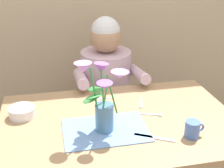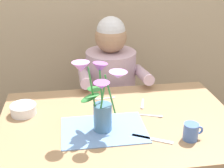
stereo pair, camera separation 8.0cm
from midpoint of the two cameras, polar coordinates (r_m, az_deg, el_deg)
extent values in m
cube|color=#9E7A56|center=(1.56, 2.76, -7.42)|extent=(1.20, 0.80, 0.04)
cylinder|color=#9E7A56|center=(2.04, -14.79, -12.27)|extent=(0.06, 0.06, 0.70)
cylinder|color=#9E7A56|center=(2.18, 15.03, -9.71)|extent=(0.06, 0.06, 0.70)
cylinder|color=#4C4C56|center=(2.36, 0.80, -10.27)|extent=(0.30, 0.30, 0.40)
cylinder|color=#BC9EB2|center=(2.14, 0.87, -0.30)|extent=(0.34, 0.34, 0.50)
sphere|color=#A37A5B|center=(2.02, 0.94, 8.77)|extent=(0.21, 0.21, 0.21)
sphere|color=silver|center=(2.01, 0.94, 9.87)|extent=(0.19, 0.19, 0.19)
cylinder|color=#BC9EB2|center=(1.94, -3.97, 1.16)|extent=(0.07, 0.33, 0.12)
cylinder|color=#BC9EB2|center=(2.00, 6.92, 1.78)|extent=(0.07, 0.33, 0.12)
cube|color=#6B93D1|center=(1.47, 0.01, -8.55)|extent=(0.40, 0.28, 0.00)
cylinder|color=teal|center=(1.43, -0.14, -6.32)|extent=(0.09, 0.09, 0.14)
cylinder|color=#388E42|center=(1.38, 1.32, -1.95)|extent=(0.05, 0.03, 0.19)
cone|color=#CC7FDB|center=(1.34, 2.87, 1.67)|extent=(0.10, 0.10, 0.03)
sphere|color=#E5D14C|center=(1.34, 2.88, 1.87)|extent=(0.02, 0.02, 0.02)
cylinder|color=#388E42|center=(1.40, -0.38, -1.23)|extent=(0.02, 0.02, 0.20)
cone|color=#A351B7|center=(1.39, -0.63, 3.00)|extent=(0.10, 0.10, 0.05)
sphere|color=#E5D14C|center=(1.38, -0.63, 3.19)|extent=(0.02, 0.02, 0.02)
cylinder|color=#388E42|center=(1.35, -2.01, -1.31)|extent=(0.04, 0.03, 0.24)
cone|color=#CC7FDB|center=(1.29, -4.06, 3.16)|extent=(0.10, 0.10, 0.05)
sphere|color=#E5D14C|center=(1.29, -4.06, 3.37)|extent=(0.02, 0.02, 0.02)
cylinder|color=#388E42|center=(1.34, -0.14, -3.00)|extent=(0.03, 0.05, 0.17)
cone|color=#A351B7|center=(1.27, -0.14, -0.35)|extent=(0.07, 0.07, 0.03)
sphere|color=#E5D14C|center=(1.27, -0.14, -0.15)|extent=(0.02, 0.02, 0.02)
ellipsoid|color=#388E42|center=(1.41, -1.81, -0.96)|extent=(0.08, 0.10, 0.04)
ellipsoid|color=#388E42|center=(1.33, -1.88, -2.36)|extent=(0.10, 0.09, 0.04)
ellipsoid|color=#388E42|center=(1.36, -2.47, -2.58)|extent=(0.10, 0.06, 0.04)
cylinder|color=white|center=(1.65, -14.88, -4.71)|extent=(0.13, 0.13, 0.05)
torus|color=white|center=(1.63, -14.98, -3.94)|extent=(0.14, 0.14, 0.01)
cube|color=silver|center=(1.42, 9.15, -10.14)|extent=(0.18, 0.11, 0.00)
cylinder|color=#476BB7|center=(1.44, 16.07, -8.59)|extent=(0.07, 0.07, 0.08)
torus|color=#476BB7|center=(1.45, 17.47, -8.28)|extent=(0.04, 0.01, 0.04)
cube|color=silver|center=(1.60, 8.44, -5.85)|extent=(0.10, 0.04, 0.00)
ellipsoid|color=silver|center=(1.60, 10.41, -5.94)|extent=(0.03, 0.03, 0.01)
cube|color=silver|center=(1.72, 7.08, -3.56)|extent=(0.04, 0.10, 0.00)
ellipsoid|color=silver|center=(1.67, 7.04, -4.37)|extent=(0.03, 0.03, 0.01)
cube|color=silver|center=(1.76, 0.32, -2.68)|extent=(0.10, 0.02, 0.00)
ellipsoid|color=silver|center=(1.75, -1.43, -2.81)|extent=(0.03, 0.02, 0.01)
camera|label=1|loc=(0.04, -88.47, 0.69)|focal=48.94mm
camera|label=2|loc=(0.04, 91.53, -0.69)|focal=48.94mm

